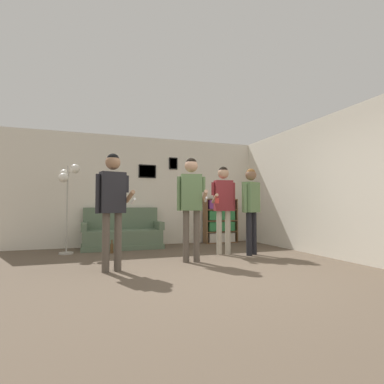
{
  "coord_description": "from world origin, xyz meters",
  "views": [
    {
      "loc": [
        -1.79,
        -3.61,
        0.96
      ],
      "look_at": [
        0.14,
        1.92,
        1.24
      ],
      "focal_mm": 28.0,
      "sensor_mm": 36.0,
      "label": 1
    }
  ],
  "objects_px": {
    "person_watcher_holding_cup": "(223,200)",
    "couch": "(122,235)",
    "person_player_foreground_left": "(113,198)",
    "person_spectator_near_bookshelf": "(251,201)",
    "bookshelf": "(220,221)",
    "floor_lamp": "(68,183)",
    "bottle_on_floor": "(112,248)",
    "person_player_foreground_center": "(191,197)"
  },
  "relations": [
    {
      "from": "person_player_foreground_left",
      "to": "person_spectator_near_bookshelf",
      "type": "distance_m",
      "value": 2.8
    },
    {
      "from": "person_player_foreground_left",
      "to": "person_spectator_near_bookshelf",
      "type": "bearing_deg",
      "value": 13.22
    },
    {
      "from": "floor_lamp",
      "to": "bookshelf",
      "type": "bearing_deg",
      "value": 10.25
    },
    {
      "from": "floor_lamp",
      "to": "person_spectator_near_bookshelf",
      "type": "distance_m",
      "value": 3.74
    },
    {
      "from": "bookshelf",
      "to": "couch",
      "type": "bearing_deg",
      "value": -175.7
    },
    {
      "from": "couch",
      "to": "bookshelf",
      "type": "height_order",
      "value": "bookshelf"
    },
    {
      "from": "couch",
      "to": "person_player_foreground_left",
      "type": "bearing_deg",
      "value": -99.54
    },
    {
      "from": "couch",
      "to": "person_spectator_near_bookshelf",
      "type": "xyz_separation_m",
      "value": [
        2.31,
        -1.83,
        0.76
      ]
    },
    {
      "from": "bookshelf",
      "to": "person_player_foreground_left",
      "type": "distance_m",
      "value": 4.03
    },
    {
      "from": "person_watcher_holding_cup",
      "to": "person_spectator_near_bookshelf",
      "type": "bearing_deg",
      "value": -28.77
    },
    {
      "from": "person_spectator_near_bookshelf",
      "to": "person_player_foreground_left",
      "type": "bearing_deg",
      "value": -166.78
    },
    {
      "from": "person_watcher_holding_cup",
      "to": "couch",
      "type": "bearing_deg",
      "value": 139.37
    },
    {
      "from": "bookshelf",
      "to": "person_player_foreground_center",
      "type": "relative_size",
      "value": 0.64
    },
    {
      "from": "couch",
      "to": "floor_lamp",
      "type": "xyz_separation_m",
      "value": [
        -1.16,
        -0.48,
        1.13
      ]
    },
    {
      "from": "bookshelf",
      "to": "floor_lamp",
      "type": "relative_size",
      "value": 0.63
    },
    {
      "from": "bookshelf",
      "to": "person_spectator_near_bookshelf",
      "type": "relative_size",
      "value": 0.67
    },
    {
      "from": "floor_lamp",
      "to": "person_player_foreground_center",
      "type": "height_order",
      "value": "floor_lamp"
    },
    {
      "from": "couch",
      "to": "person_player_foreground_center",
      "type": "bearing_deg",
      "value": -66.45
    },
    {
      "from": "couch",
      "to": "bookshelf",
      "type": "bearing_deg",
      "value": 4.3
    },
    {
      "from": "person_player_foreground_left",
      "to": "person_spectator_near_bookshelf",
      "type": "relative_size",
      "value": 1.02
    },
    {
      "from": "couch",
      "to": "floor_lamp",
      "type": "distance_m",
      "value": 1.69
    },
    {
      "from": "floor_lamp",
      "to": "person_player_foreground_center",
      "type": "relative_size",
      "value": 1.01
    },
    {
      "from": "bottle_on_floor",
      "to": "couch",
      "type": "bearing_deg",
      "value": 67.81
    },
    {
      "from": "person_player_foreground_center",
      "to": "person_spectator_near_bookshelf",
      "type": "bearing_deg",
      "value": 13.01
    },
    {
      "from": "floor_lamp",
      "to": "person_spectator_near_bookshelf",
      "type": "xyz_separation_m",
      "value": [
        3.47,
        -1.35,
        -0.38
      ]
    },
    {
      "from": "bottle_on_floor",
      "to": "person_watcher_holding_cup",
      "type": "bearing_deg",
      "value": -22.47
    },
    {
      "from": "bookshelf",
      "to": "person_player_foreground_left",
      "type": "relative_size",
      "value": 0.66
    },
    {
      "from": "person_spectator_near_bookshelf",
      "to": "floor_lamp",
      "type": "bearing_deg",
      "value": 158.72
    },
    {
      "from": "couch",
      "to": "floor_lamp",
      "type": "bearing_deg",
      "value": -157.5
    },
    {
      "from": "person_player_foreground_left",
      "to": "bottle_on_floor",
      "type": "xyz_separation_m",
      "value": [
        0.13,
        1.78,
        -0.98
      ]
    },
    {
      "from": "couch",
      "to": "bottle_on_floor",
      "type": "xyz_separation_m",
      "value": [
        -0.28,
        -0.69,
        -0.19
      ]
    },
    {
      "from": "couch",
      "to": "person_spectator_near_bookshelf",
      "type": "bearing_deg",
      "value": -38.43
    },
    {
      "from": "person_player_foreground_center",
      "to": "person_watcher_holding_cup",
      "type": "height_order",
      "value": "person_player_foreground_center"
    },
    {
      "from": "person_player_foreground_center",
      "to": "bottle_on_floor",
      "type": "xyz_separation_m",
      "value": [
        -1.22,
        1.45,
        -1.02
      ]
    },
    {
      "from": "bookshelf",
      "to": "bottle_on_floor",
      "type": "xyz_separation_m",
      "value": [
        -2.85,
        -0.89,
        -0.47
      ]
    },
    {
      "from": "person_watcher_holding_cup",
      "to": "person_spectator_near_bookshelf",
      "type": "height_order",
      "value": "person_watcher_holding_cup"
    },
    {
      "from": "person_watcher_holding_cup",
      "to": "bottle_on_floor",
      "type": "relative_size",
      "value": 6.39
    },
    {
      "from": "person_watcher_holding_cup",
      "to": "bookshelf",
      "type": "bearing_deg",
      "value": 67.26
    },
    {
      "from": "person_spectator_near_bookshelf",
      "to": "bookshelf",
      "type": "bearing_deg",
      "value": 82.83
    },
    {
      "from": "person_player_foreground_center",
      "to": "person_watcher_holding_cup",
      "type": "bearing_deg",
      "value": 33.19
    },
    {
      "from": "bookshelf",
      "to": "person_watcher_holding_cup",
      "type": "bearing_deg",
      "value": -112.74
    },
    {
      "from": "couch",
      "to": "person_player_foreground_left",
      "type": "distance_m",
      "value": 2.63
    }
  ]
}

